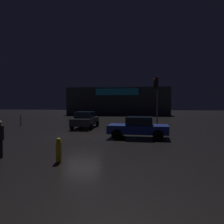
# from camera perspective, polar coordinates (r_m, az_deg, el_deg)

# --- Properties ---
(ground_plane) EXTENTS (120.00, 120.00, 0.00)m
(ground_plane) POSITION_cam_1_polar(r_m,az_deg,el_deg) (16.43, -7.45, -5.96)
(ground_plane) COLOR black
(store_building) EXTENTS (19.82, 8.72, 5.36)m
(store_building) POSITION_cam_1_polar(r_m,az_deg,el_deg) (46.91, 1.87, 2.67)
(store_building) COLOR #33383D
(store_building) RESTS_ON ground
(traffic_signal_main) EXTENTS (0.43, 0.41, 4.53)m
(traffic_signal_main) POSITION_cam_1_polar(r_m,az_deg,el_deg) (20.06, 11.01, 5.31)
(traffic_signal_main) COLOR #595B60
(traffic_signal_main) RESTS_ON ground
(car_near) EXTENTS (2.01, 4.51, 1.54)m
(car_near) POSITION_cam_1_polar(r_m,az_deg,el_deg) (21.48, -6.70, -1.90)
(car_near) COLOR black
(car_near) RESTS_ON ground
(car_crossing) EXTENTS (4.04, 2.21, 1.42)m
(car_crossing) POSITION_cam_1_polar(r_m,az_deg,el_deg) (15.33, 6.66, -3.81)
(car_crossing) COLOR navy
(car_crossing) RESTS_ON ground
(pedestrian) EXTENTS (0.37, 0.37, 1.61)m
(pedestrian) POSITION_cam_1_polar(r_m,az_deg,el_deg) (10.77, -26.29, -5.52)
(pedestrian) COLOR black
(pedestrian) RESTS_ON ground
(fire_hydrant) EXTENTS (0.22, 0.22, 0.97)m
(fire_hydrant) POSITION_cam_1_polar(r_m,az_deg,el_deg) (9.36, -13.23, -9.29)
(fire_hydrant) COLOR gold
(fire_hydrant) RESTS_ON ground
(bollard_kerb_b) EXTENTS (0.10, 0.10, 1.16)m
(bollard_kerb_b) POSITION_cam_1_polar(r_m,az_deg,el_deg) (25.10, -21.90, -1.93)
(bollard_kerb_b) COLOR #595B60
(bollard_kerb_b) RESTS_ON ground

